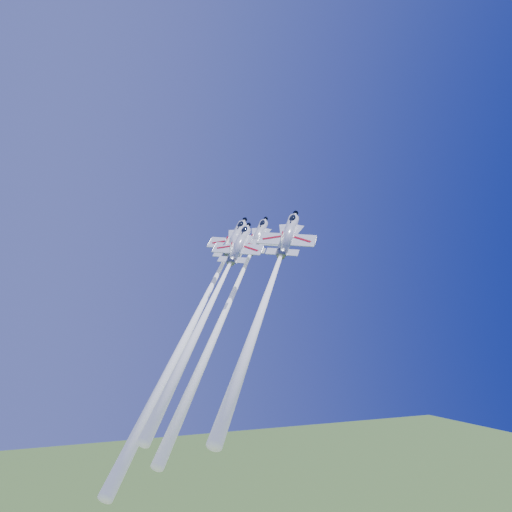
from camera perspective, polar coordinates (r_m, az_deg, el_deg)
name	(u,v)px	position (r m, az deg, el deg)	size (l,w,h in m)	color
jet_lead	(230,301)	(101.52, -2.64, -4.53)	(31.16, 40.98, 47.38)	white
jet_left	(200,309)	(95.82, -5.61, -5.29)	(31.78, 41.73, 48.16)	white
jet_right	(269,290)	(96.87, 1.27, -3.46)	(29.67, 38.49, 43.85)	white
jet_slot	(213,300)	(92.55, -4.36, -4.38)	(26.00, 33.88, 38.79)	white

